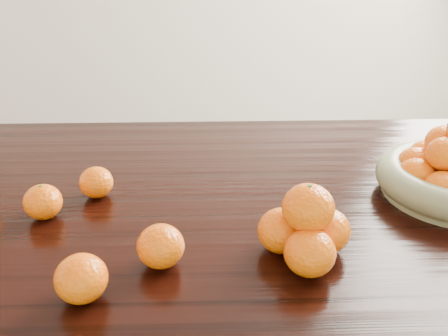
{
  "coord_description": "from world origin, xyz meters",
  "views": [
    {
      "loc": [
        0.0,
        -0.97,
        1.27
      ],
      "look_at": [
        0.03,
        -0.02,
        0.83
      ],
      "focal_mm": 40.0,
      "sensor_mm": 36.0,
      "label": 1
    }
  ],
  "objects": [
    {
      "name": "dining_table",
      "position": [
        0.0,
        0.0,
        0.66
      ],
      "size": [
        2.0,
        1.0,
        0.75
      ],
      "color": "black",
      "rests_on": "ground"
    },
    {
      "name": "orange_pyramid",
      "position": [
        0.17,
        -0.23,
        0.81
      ],
      "size": [
        0.17,
        0.16,
        0.14
      ],
      "rotation": [
        0.0,
        0.0,
        -0.03
      ],
      "color": "orange",
      "rests_on": "dining_table"
    },
    {
      "name": "loose_orange_0",
      "position": [
        -0.33,
        -0.08,
        0.79
      ],
      "size": [
        0.08,
        0.08,
        0.07
      ],
      "primitive_type": "ellipsoid",
      "color": "orange",
      "rests_on": "dining_table"
    },
    {
      "name": "loose_orange_1",
      "position": [
        -0.2,
        -0.33,
        0.79
      ],
      "size": [
        0.08,
        0.08,
        0.08
      ],
      "primitive_type": "ellipsoid",
      "color": "orange",
      "rests_on": "dining_table"
    },
    {
      "name": "loose_orange_2",
      "position": [
        -0.08,
        -0.25,
        0.79
      ],
      "size": [
        0.08,
        0.08,
        0.08
      ],
      "primitive_type": "ellipsoid",
      "color": "orange",
      "rests_on": "dining_table"
    },
    {
      "name": "loose_orange_5",
      "position": [
        -0.24,
        0.01,
        0.78
      ],
      "size": [
        0.07,
        0.07,
        0.07
      ],
      "primitive_type": "ellipsoid",
      "color": "orange",
      "rests_on": "dining_table"
    }
  ]
}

